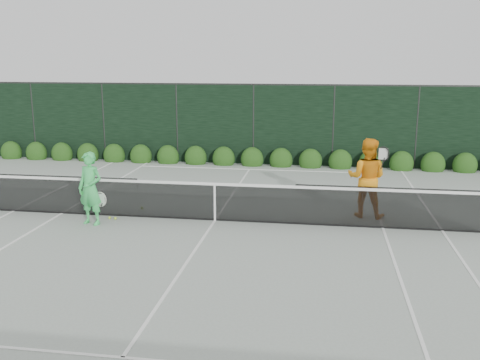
# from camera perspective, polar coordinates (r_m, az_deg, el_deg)

# --- Properties ---
(ground) EXTENTS (80.00, 80.00, 0.00)m
(ground) POSITION_cam_1_polar(r_m,az_deg,el_deg) (13.50, -2.68, -4.34)
(ground) COLOR gray
(ground) RESTS_ON ground
(tennis_net) EXTENTS (12.90, 0.10, 1.07)m
(tennis_net) POSITION_cam_1_polar(r_m,az_deg,el_deg) (13.36, -2.81, -2.15)
(tennis_net) COLOR #113316
(tennis_net) RESTS_ON ground
(player_woman) EXTENTS (0.74, 0.58, 1.79)m
(player_woman) POSITION_cam_1_polar(r_m,az_deg,el_deg) (13.49, -15.67, -0.88)
(player_woman) COLOR #3CCE61
(player_woman) RESTS_ON ground
(player_man) EXTENTS (1.14, 0.97, 2.04)m
(player_man) POSITION_cam_1_polar(r_m,az_deg,el_deg) (13.97, 13.37, 0.23)
(player_man) COLOR orange
(player_man) RESTS_ON ground
(court_lines) EXTENTS (11.03, 23.83, 0.01)m
(court_lines) POSITION_cam_1_polar(r_m,az_deg,el_deg) (13.50, -2.68, -4.31)
(court_lines) COLOR white
(court_lines) RESTS_ON ground
(windscreen_fence) EXTENTS (32.00, 21.07, 3.06)m
(windscreen_fence) POSITION_cam_1_polar(r_m,az_deg,el_deg) (10.55, -5.67, -0.77)
(windscreen_fence) COLOR black
(windscreen_fence) RESTS_ON ground
(hedge_row) EXTENTS (31.66, 0.65, 0.94)m
(hedge_row) POSITION_cam_1_polar(r_m,az_deg,el_deg) (20.30, 1.30, 2.21)
(hedge_row) COLOR #133A0F
(hedge_row) RESTS_ON ground
(tennis_balls) EXTENTS (0.57, 1.11, 0.07)m
(tennis_balls) POSITION_cam_1_polar(r_m,az_deg,el_deg) (14.21, -12.40, -3.60)
(tennis_balls) COLOR #B6E232
(tennis_balls) RESTS_ON ground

